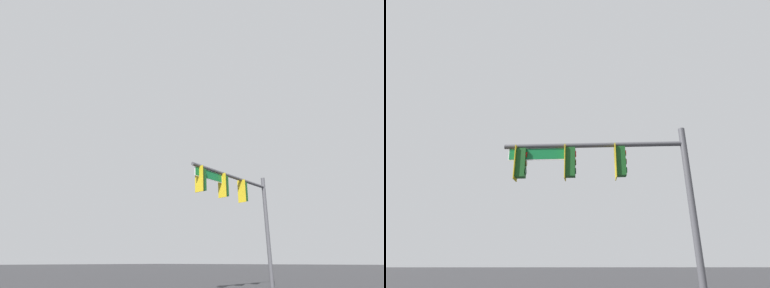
# 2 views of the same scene
# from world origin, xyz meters

# --- Properties ---
(signal_pole_near) EXTENTS (6.84, 0.85, 6.44)m
(signal_pole_near) POSITION_xyz_m (-5.92, -6.39, 4.68)
(signal_pole_near) COLOR #47474C
(signal_pole_near) RESTS_ON ground_plane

